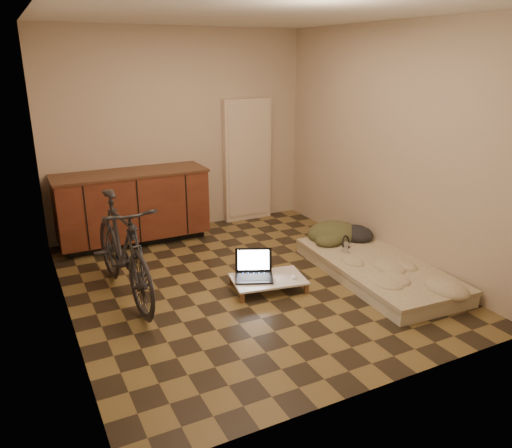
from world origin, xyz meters
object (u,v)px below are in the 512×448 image
futon (377,269)px  bicycle (122,244)px  laptop (254,272)px  lap_desk (268,279)px

futon → bicycle: bearing=167.2°
laptop → bicycle: bearing=-172.9°
bicycle → laptop: 1.32m
futon → lap_desk: (-1.18, 0.26, 0.02)m
lap_desk → laptop: 0.16m
lap_desk → bicycle: bearing=169.9°
bicycle → lap_desk: bearing=-23.7°
futon → laptop: bearing=168.2°
bicycle → lap_desk: bicycle is taller
bicycle → laptop: size_ratio=3.59×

